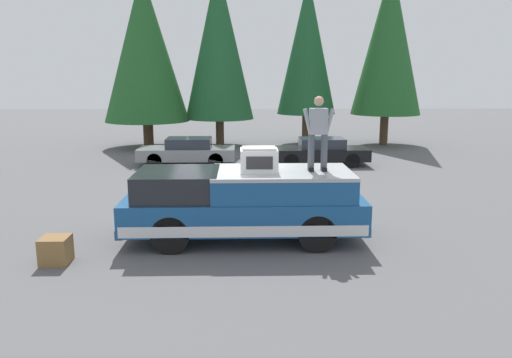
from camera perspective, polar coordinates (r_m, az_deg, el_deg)
The scene contains 11 objects.
ground_plane at distance 12.33m, azimuth -3.41°, elevation -6.18°, with size 90.00×90.00×0.00m, color #565659.
pickup_truck at distance 11.62m, azimuth -1.38°, elevation -2.82°, with size 2.01×5.54×1.65m.
compressor_unit at distance 11.28m, azimuth 0.35°, elevation 2.21°, with size 0.65×0.84×0.56m.
person_on_truck_bed at distance 11.43m, azimuth 7.11°, elevation 5.41°, with size 0.29×0.72×1.69m.
parked_car_black at distance 21.56m, azimuth 7.31°, elevation 3.13°, with size 1.64×4.10×1.16m.
parked_car_grey at distance 21.64m, azimuth -7.84°, elevation 3.14°, with size 1.64×4.10×1.16m.
wooden_crate at distance 11.13m, azimuth -21.89°, elevation -7.55°, with size 0.56×0.56×0.56m, color olive.
conifer_far_left at distance 28.39m, azimuth 14.90°, elevation 15.09°, with size 3.73×3.73×9.56m.
conifer_left at distance 28.24m, azimuth 5.85°, elevation 14.83°, with size 3.22×3.22×8.98m.
conifer_center_left at distance 27.21m, azimuth -4.29°, elevation 15.26°, with size 3.66×3.66×9.45m.
conifer_center_right at distance 27.20m, azimuth -12.60°, elevation 14.44°, with size 4.40×4.40×8.98m.
Camera 1 is at (-11.72, -0.40, 3.81)m, focal length 35.04 mm.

